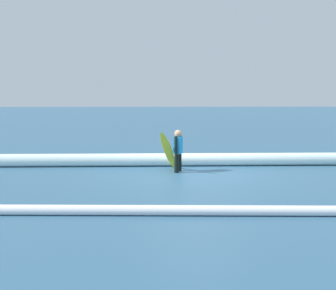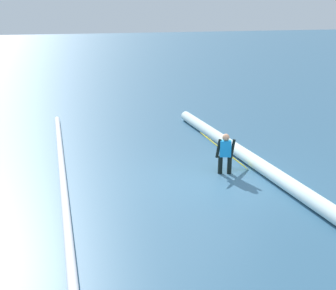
{
  "view_description": "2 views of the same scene",
  "coord_description": "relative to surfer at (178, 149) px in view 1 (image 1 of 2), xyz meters",
  "views": [
    {
      "loc": [
        1.43,
        12.49,
        2.28
      ],
      "look_at": [
        0.89,
        1.11,
        1.0
      ],
      "focal_mm": 46.5,
      "sensor_mm": 36.0,
      "label": 1
    },
    {
      "loc": [
        -11.1,
        5.17,
        4.88
      ],
      "look_at": [
        0.79,
        1.26,
        1.01
      ],
      "focal_mm": 47.29,
      "sensor_mm": 36.0,
      "label": 2
    }
  ],
  "objects": [
    {
      "name": "surfboard",
      "position": [
        0.29,
        -0.11,
        -0.08
      ],
      "size": [
        0.72,
        1.62,
        1.29
      ],
      "color": "yellow",
      "rests_on": "ground_plane"
    },
    {
      "name": "wave_crest_foreground",
      "position": [
        -1.56,
        -1.1,
        -0.5
      ],
      "size": [
        16.65,
        0.65,
        0.42
      ],
      "primitive_type": "cylinder",
      "rotation": [
        0.0,
        1.57,
        -0.01
      ],
      "color": "white",
      "rests_on": "ground_plane"
    },
    {
      "name": "ground_plane",
      "position": [
        -0.51,
        0.49,
        -0.71
      ],
      "size": [
        163.07,
        163.07,
        0.0
      ],
      "primitive_type": "plane",
      "color": "#335E7C"
    },
    {
      "name": "surfer",
      "position": [
        0.0,
        0.0,
        0.0
      ],
      "size": [
        0.31,
        0.58,
        1.27
      ],
      "rotation": [
        0.0,
        0.0,
        4.34
      ],
      "color": "black",
      "rests_on": "ground_plane"
    }
  ]
}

